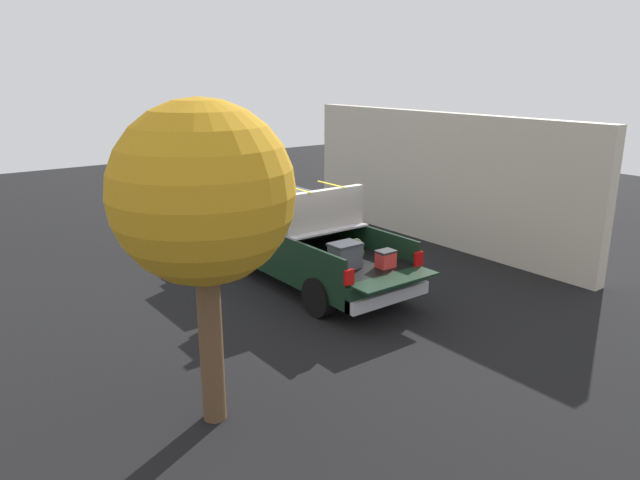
% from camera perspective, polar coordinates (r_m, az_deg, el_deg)
% --- Properties ---
extents(ground_plane, '(40.00, 40.00, 0.00)m').
position_cam_1_polar(ground_plane, '(13.22, -1.57, -4.01)').
color(ground_plane, black).
extents(pickup_truck, '(6.05, 2.06, 2.23)m').
position_cam_1_polar(pickup_truck, '(13.21, -2.51, 0.27)').
color(pickup_truck, black).
rests_on(pickup_truck, ground_plane).
extents(building_facade, '(9.54, 0.36, 3.51)m').
position_cam_1_polar(building_facade, '(16.23, 11.31, 5.89)').
color(building_facade, beige).
rests_on(building_facade, ground_plane).
extents(tree_background, '(2.29, 2.29, 4.26)m').
position_cam_1_polar(tree_background, '(7.31, -11.32, 4.22)').
color(tree_background, brown).
rests_on(tree_background, ground_plane).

